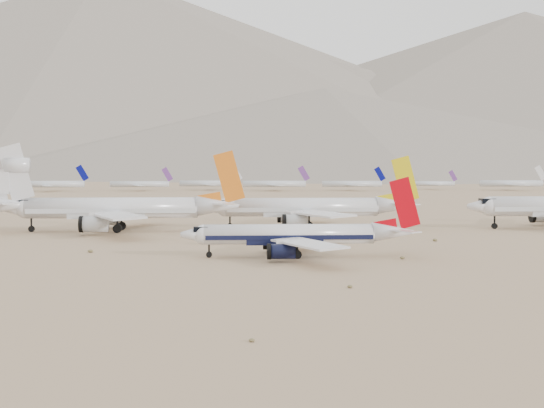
# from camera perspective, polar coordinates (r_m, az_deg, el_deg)

# --- Properties ---
(ground) EXTENTS (7000.00, 7000.00, 0.00)m
(ground) POSITION_cam_1_polar(r_m,az_deg,el_deg) (126.07, -0.95, -4.35)
(ground) COLOR #8C6F51
(ground) RESTS_ON ground
(main_airliner) EXTENTS (39.63, 38.71, 13.99)m
(main_airliner) POSITION_cam_1_polar(r_m,az_deg,el_deg) (131.78, 2.07, -2.35)
(main_airliner) COLOR silver
(main_airliner) RESTS_ON ground
(row2_gold_tail) EXTENTS (51.64, 50.50, 18.39)m
(row2_gold_tail) POSITION_cam_1_polar(r_m,az_deg,el_deg) (191.22, 2.91, -0.30)
(row2_gold_tail) COLOR silver
(row2_gold_tail) RESTS_ON ground
(row2_orange_tail) EXTENTS (54.74, 53.55, 19.53)m
(row2_orange_tail) POSITION_cam_1_polar(r_m,az_deg,el_deg) (184.85, -11.21, -0.36)
(row2_orange_tail) COLOR silver
(row2_orange_tail) RESTS_ON ground
(distant_storage_row) EXTENTS (540.94, 56.93, 14.58)m
(distant_storage_row) POSITION_cam_1_polar(r_m,az_deg,el_deg) (466.33, -4.64, 1.54)
(distant_storage_row) COLOR silver
(distant_storage_row) RESTS_ON ground
(mountain_range) EXTENTS (7354.00, 3024.00, 470.00)m
(mountain_range) POSITION_cam_1_polar(r_m,az_deg,el_deg) (1783.07, -0.82, 8.61)
(mountain_range) COLOR slate
(mountain_range) RESTS_ON ground
(desert_scrub) EXTENTS (247.37, 121.67, 0.63)m
(desert_scrub) POSITION_cam_1_polar(r_m,az_deg,el_deg) (99.90, -6.73, -6.14)
(desert_scrub) COLOR brown
(desert_scrub) RESTS_ON ground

